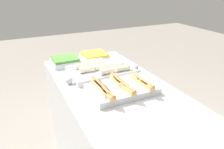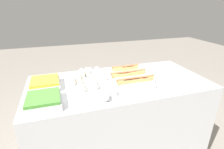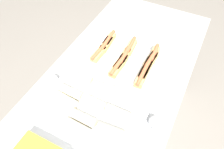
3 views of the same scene
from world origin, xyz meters
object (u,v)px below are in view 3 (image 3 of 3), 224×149
(tray_hotdogs, at_px, (125,61))
(serving_spoon_far, at_px, (53,80))
(tray_wraps, at_px, (92,110))
(serving_spoon_near, at_px, (153,123))

(tray_hotdogs, xyz_separation_m, serving_spoon_far, (-0.32, 0.32, -0.01))
(tray_wraps, bearing_deg, serving_spoon_near, -76.71)
(serving_spoon_near, bearing_deg, tray_hotdogs, 43.18)
(serving_spoon_near, height_order, serving_spoon_far, same)
(serving_spoon_near, bearing_deg, serving_spoon_far, 90.35)
(tray_hotdogs, relative_size, serving_spoon_far, 1.92)
(tray_hotdogs, relative_size, tray_wraps, 0.89)
(tray_hotdogs, bearing_deg, serving_spoon_near, -136.82)
(serving_spoon_far, bearing_deg, tray_hotdogs, -44.32)
(tray_hotdogs, height_order, serving_spoon_near, tray_hotdogs)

